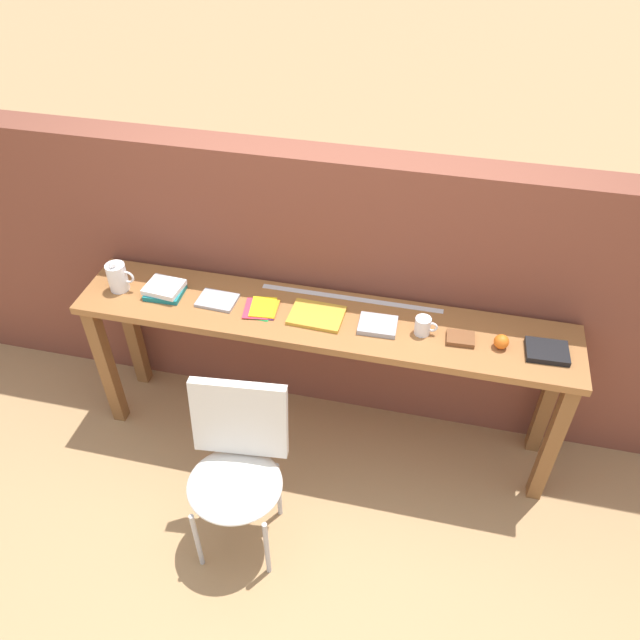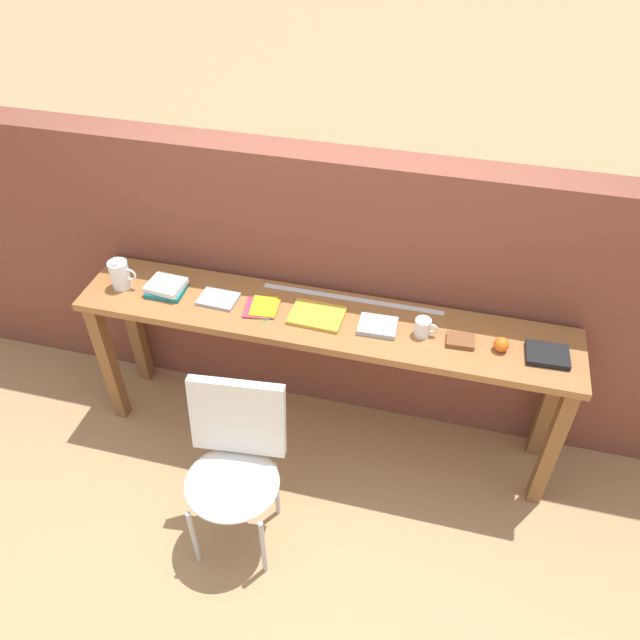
{
  "view_description": "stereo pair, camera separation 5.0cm",
  "coord_description": "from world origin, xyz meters",
  "views": [
    {
      "loc": [
        0.51,
        -1.97,
        2.88
      ],
      "look_at": [
        0.0,
        0.25,
        0.9
      ],
      "focal_mm": 35.0,
      "sensor_mm": 36.0,
      "label": 1
    },
    {
      "loc": [
        0.56,
        -1.96,
        2.88
      ],
      "look_at": [
        0.0,
        0.25,
        0.9
      ],
      "focal_mm": 35.0,
      "sensor_mm": 36.0,
      "label": 2
    }
  ],
  "objects": [
    {
      "name": "magazine_cycling",
      "position": [
        -0.54,
        0.29,
        0.89
      ],
      "size": [
        0.2,
        0.15,
        0.02
      ],
      "primitive_type": "cube",
      "rotation": [
        0.0,
        0.0,
        -0.05
      ],
      "color": "#9E9EA3",
      "rests_on": "sideboard"
    },
    {
      "name": "sideboard",
      "position": [
        0.0,
        0.3,
        0.74
      ],
      "size": [
        2.5,
        0.44,
        0.88
      ],
      "color": "#996033",
      "rests_on": "ground"
    },
    {
      "name": "leather_journal_brown",
      "position": [
        0.67,
        0.28,
        0.89
      ],
      "size": [
        0.13,
        0.11,
        0.02
      ],
      "primitive_type": "cube",
      "rotation": [
        0.0,
        0.0,
        0.05
      ],
      "color": "brown",
      "rests_on": "sideboard"
    },
    {
      "name": "pitcher_white",
      "position": [
        -1.07,
        0.28,
        0.96
      ],
      "size": [
        0.14,
        0.1,
        0.18
      ],
      "color": "white",
      "rests_on": "sideboard"
    },
    {
      "name": "sports_ball_small",
      "position": [
        0.86,
        0.27,
        0.92
      ],
      "size": [
        0.07,
        0.07,
        0.07
      ],
      "primitive_type": "sphere",
      "color": "orange",
      "rests_on": "sideboard"
    },
    {
      "name": "chair_white_moulded",
      "position": [
        -0.25,
        -0.38,
        0.53
      ],
      "size": [
        0.48,
        0.5,
        0.89
      ],
      "color": "silver",
      "rests_on": "ground"
    },
    {
      "name": "book_repair_rightmost",
      "position": [
        1.07,
        0.28,
        0.89
      ],
      "size": [
        0.2,
        0.16,
        0.03
      ],
      "primitive_type": "cube",
      "rotation": [
        0.0,
        0.0,
        0.04
      ],
      "color": "black",
      "rests_on": "sideboard"
    },
    {
      "name": "book_grey_hardcover",
      "position": [
        0.28,
        0.28,
        0.89
      ],
      "size": [
        0.19,
        0.15,
        0.03
      ],
      "primitive_type": "cube",
      "rotation": [
        0.0,
        0.0,
        0.03
      ],
      "color": "#9E9EA3",
      "rests_on": "sideboard"
    },
    {
      "name": "book_open_centre",
      "position": [
        -0.03,
        0.29,
        0.89
      ],
      "size": [
        0.27,
        0.2,
        0.02
      ],
      "primitive_type": "cube",
      "rotation": [
        0.0,
        0.0,
        -0.04
      ],
      "color": "gold",
      "rests_on": "sideboard"
    },
    {
      "name": "ground_plane",
      "position": [
        0.0,
        0.0,
        0.0
      ],
      "size": [
        40.0,
        40.0,
        0.0
      ],
      "primitive_type": "plane",
      "color": "tan"
    },
    {
      "name": "pamphlet_pile_colourful",
      "position": [
        -0.3,
        0.29,
        0.89
      ],
      "size": [
        0.18,
        0.19,
        0.01
      ],
      "color": "green",
      "rests_on": "sideboard"
    },
    {
      "name": "brick_wall_back",
      "position": [
        0.0,
        0.64,
        0.79
      ],
      "size": [
        6.0,
        0.2,
        1.58
      ],
      "primitive_type": "cube",
      "color": "brown",
      "rests_on": "ground"
    },
    {
      "name": "mug",
      "position": [
        0.49,
        0.29,
        0.92
      ],
      "size": [
        0.11,
        0.08,
        0.09
      ],
      "color": "white",
      "rests_on": "sideboard"
    },
    {
      "name": "ruler_metal_back_edge",
      "position": [
        0.11,
        0.47,
        0.88
      ],
      "size": [
        0.93,
        0.03,
        0.0
      ],
      "primitive_type": "cube",
      "color": "silver",
      "rests_on": "sideboard"
    },
    {
      "name": "book_stack_leftmost",
      "position": [
        -0.83,
        0.3,
        0.91
      ],
      "size": [
        0.19,
        0.17,
        0.05
      ],
      "color": "#19757A",
      "rests_on": "sideboard"
    }
  ]
}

